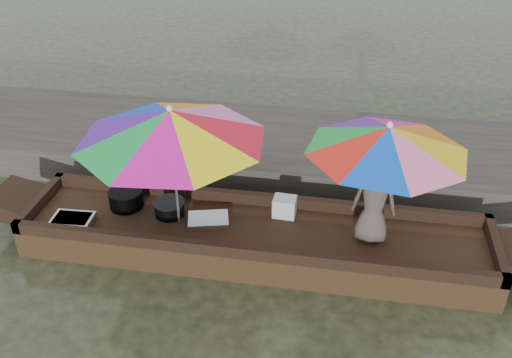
% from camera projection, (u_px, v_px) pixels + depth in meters
% --- Properties ---
extents(water, '(80.00, 80.00, 0.00)m').
position_uv_depth(water, '(255.00, 252.00, 7.09)').
color(water, black).
rests_on(water, ground).
extents(dock, '(22.00, 2.20, 0.50)m').
position_uv_depth(dock, '(279.00, 151.00, 8.81)').
color(dock, '#2D2B26').
rests_on(dock, ground).
extents(boat_hull, '(5.68, 1.20, 0.35)m').
position_uv_depth(boat_hull, '(255.00, 240.00, 7.00)').
color(boat_hull, '#312114').
rests_on(boat_hull, water).
extents(cooking_pot, '(0.43, 0.43, 0.23)m').
position_uv_depth(cooking_pot, '(126.00, 199.00, 7.27)').
color(cooking_pot, black).
rests_on(cooking_pot, boat_hull).
extents(tray_crayfish, '(0.51, 0.37, 0.09)m').
position_uv_depth(tray_crayfish, '(73.00, 221.00, 6.98)').
color(tray_crayfish, silver).
rests_on(tray_crayfish, boat_hull).
extents(tray_scallop, '(0.56, 0.45, 0.06)m').
position_uv_depth(tray_scallop, '(208.00, 220.00, 7.02)').
color(tray_scallop, silver).
rests_on(tray_scallop, boat_hull).
extents(charcoal_grill, '(0.37, 0.37, 0.18)m').
position_uv_depth(charcoal_grill, '(169.00, 208.00, 7.13)').
color(charcoal_grill, black).
rests_on(charcoal_grill, boat_hull).
extents(supply_bag, '(0.29, 0.23, 0.26)m').
position_uv_depth(supply_bag, '(285.00, 207.00, 7.09)').
color(supply_bag, silver).
rests_on(supply_bag, boat_hull).
extents(vendor, '(0.54, 0.38, 1.04)m').
position_uv_depth(vendor, '(374.00, 202.00, 6.47)').
color(vendor, '#4E453D').
rests_on(vendor, boat_hull).
extents(umbrella_bow, '(2.77, 2.77, 1.55)m').
position_uv_depth(umbrella_bow, '(174.00, 167.00, 6.65)').
color(umbrella_bow, red).
rests_on(umbrella_bow, boat_hull).
extents(umbrella_stern, '(2.14, 2.14, 1.55)m').
position_uv_depth(umbrella_stern, '(382.00, 186.00, 6.30)').
color(umbrella_stern, orange).
rests_on(umbrella_stern, boat_hull).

